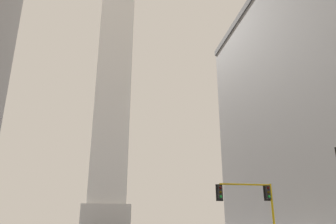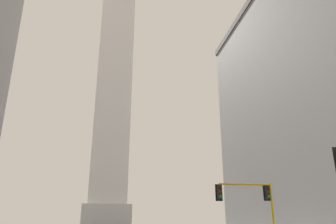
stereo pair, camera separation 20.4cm
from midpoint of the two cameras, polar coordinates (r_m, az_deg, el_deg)
obelisk at (r=71.26m, az=-9.41°, el=7.23°), size 8.65×8.65×69.63m
traffic_light_mid_right at (r=28.24m, az=14.39°, el=-14.50°), size 4.88×0.51×5.29m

